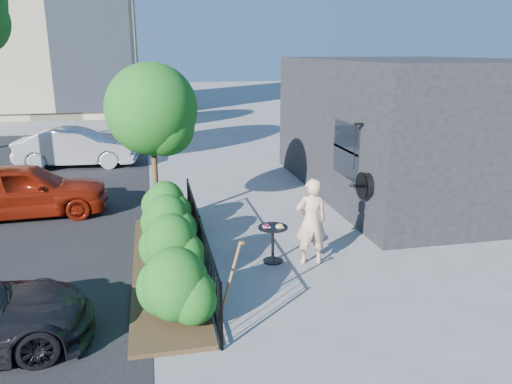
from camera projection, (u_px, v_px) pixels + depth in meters
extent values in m
plane|color=gray|center=(272.00, 260.00, 10.47)|extent=(120.00, 120.00, 0.00)
cube|color=black|center=(412.00, 126.00, 15.25)|extent=(6.00, 9.00, 4.00)
cube|color=black|center=(346.00, 150.00, 12.73)|extent=(0.04, 1.60, 1.40)
cube|color=black|center=(346.00, 150.00, 12.73)|extent=(0.05, 1.70, 0.06)
cylinder|color=black|center=(366.00, 186.00, 11.45)|extent=(0.18, 0.60, 0.60)
cylinder|color=black|center=(362.00, 186.00, 11.43)|extent=(0.03, 0.64, 0.64)
cube|color=black|center=(359.00, 124.00, 11.55)|extent=(0.25, 0.06, 0.06)
cylinder|color=black|center=(355.00, 148.00, 11.68)|extent=(0.02, 0.02, 1.05)
cylinder|color=black|center=(221.00, 317.00, 7.20)|extent=(0.05, 0.05, 1.10)
cylinder|color=black|center=(200.00, 241.00, 10.02)|extent=(0.05, 0.05, 1.10)
cylinder|color=black|center=(188.00, 199.00, 12.84)|extent=(0.05, 0.05, 1.10)
cube|color=black|center=(199.00, 217.00, 9.88)|extent=(0.03, 6.00, 0.03)
cube|color=black|center=(201.00, 262.00, 10.14)|extent=(0.03, 6.00, 0.03)
cylinder|color=black|center=(220.00, 313.00, 7.29)|extent=(0.02, 0.02, 1.04)
cylinder|color=black|center=(218.00, 307.00, 7.48)|extent=(0.02, 0.02, 1.04)
cylinder|color=black|center=(217.00, 300.00, 7.67)|extent=(0.02, 0.02, 1.04)
cylinder|color=black|center=(215.00, 294.00, 7.85)|extent=(0.02, 0.02, 1.04)
cylinder|color=black|center=(213.00, 289.00, 8.04)|extent=(0.02, 0.02, 1.04)
cylinder|color=black|center=(212.00, 283.00, 8.23)|extent=(0.02, 0.02, 1.04)
cylinder|color=black|center=(210.00, 278.00, 8.42)|extent=(0.02, 0.02, 1.04)
cylinder|color=black|center=(209.00, 273.00, 8.61)|extent=(0.02, 0.02, 1.04)
cylinder|color=black|center=(208.00, 268.00, 8.80)|extent=(0.02, 0.02, 1.04)
cylinder|color=black|center=(206.00, 264.00, 8.98)|extent=(0.02, 0.02, 1.04)
cylinder|color=black|center=(205.00, 259.00, 9.17)|extent=(0.02, 0.02, 1.04)
cylinder|color=black|center=(204.00, 255.00, 9.36)|extent=(0.02, 0.02, 1.04)
cylinder|color=black|center=(203.00, 251.00, 9.55)|extent=(0.02, 0.02, 1.04)
cylinder|color=black|center=(202.00, 247.00, 9.74)|extent=(0.02, 0.02, 1.04)
cylinder|color=black|center=(201.00, 243.00, 9.92)|extent=(0.02, 0.02, 1.04)
cylinder|color=black|center=(200.00, 240.00, 10.11)|extent=(0.02, 0.02, 1.04)
cylinder|color=black|center=(199.00, 236.00, 10.30)|extent=(0.02, 0.02, 1.04)
cylinder|color=black|center=(198.00, 233.00, 10.49)|extent=(0.02, 0.02, 1.04)
cylinder|color=black|center=(197.00, 230.00, 10.68)|extent=(0.02, 0.02, 1.04)
cylinder|color=black|center=(196.00, 226.00, 10.86)|extent=(0.02, 0.02, 1.04)
cylinder|color=black|center=(195.00, 223.00, 11.05)|extent=(0.02, 0.02, 1.04)
cylinder|color=black|center=(194.00, 221.00, 11.24)|extent=(0.02, 0.02, 1.04)
cylinder|color=black|center=(193.00, 218.00, 11.43)|extent=(0.02, 0.02, 1.04)
cylinder|color=black|center=(193.00, 215.00, 11.62)|extent=(0.02, 0.02, 1.04)
cylinder|color=black|center=(192.00, 212.00, 11.80)|extent=(0.02, 0.02, 1.04)
cylinder|color=black|center=(191.00, 210.00, 11.99)|extent=(0.02, 0.02, 1.04)
cylinder|color=black|center=(191.00, 207.00, 12.18)|extent=(0.02, 0.02, 1.04)
cylinder|color=black|center=(190.00, 205.00, 12.37)|extent=(0.02, 0.02, 1.04)
cylinder|color=black|center=(189.00, 203.00, 12.56)|extent=(0.02, 0.02, 1.04)
cylinder|color=black|center=(189.00, 200.00, 12.74)|extent=(0.02, 0.02, 1.04)
cube|color=#382616|center=(166.00, 268.00, 10.02)|extent=(1.30, 6.00, 0.08)
ellipsoid|color=#125114|center=(176.00, 286.00, 7.79)|extent=(1.10, 1.10, 1.24)
ellipsoid|color=#125114|center=(171.00, 248.00, 9.29)|extent=(1.10, 1.10, 1.24)
ellipsoid|color=#125114|center=(168.00, 222.00, 10.70)|extent=(1.10, 1.10, 1.24)
ellipsoid|color=#125114|center=(165.00, 203.00, 12.02)|extent=(1.10, 1.10, 1.24)
cylinder|color=#3F2B19|center=(155.00, 178.00, 12.31)|extent=(0.14, 0.14, 2.40)
sphere|color=#125114|center=(152.00, 112.00, 11.86)|extent=(2.20, 2.20, 2.20)
sphere|color=#125114|center=(165.00, 126.00, 11.82)|extent=(1.43, 1.43, 1.43)
cylinder|color=black|center=(273.00, 227.00, 10.21)|extent=(0.61, 0.61, 0.03)
cylinder|color=black|center=(273.00, 245.00, 10.31)|extent=(0.06, 0.06, 0.74)
cylinder|color=black|center=(273.00, 261.00, 10.41)|extent=(0.41, 0.41, 0.03)
cube|color=white|center=(266.00, 226.00, 10.20)|extent=(0.16, 0.16, 0.01)
cube|color=white|center=(280.00, 227.00, 10.19)|extent=(0.16, 0.16, 0.01)
torus|color=#4F0D17|center=(266.00, 225.00, 10.20)|extent=(0.14, 0.14, 0.05)
torus|color=tan|center=(280.00, 226.00, 10.18)|extent=(0.14, 0.14, 0.05)
imported|color=#DCB08E|center=(311.00, 221.00, 10.13)|extent=(0.66, 0.43, 1.80)
cylinder|color=brown|center=(231.00, 278.00, 8.00)|extent=(0.38, 0.05, 1.22)
cube|color=gray|center=(220.00, 314.00, 8.14)|extent=(0.09, 0.18, 0.26)
cylinder|color=brown|center=(242.00, 242.00, 7.88)|extent=(0.10, 0.10, 0.06)
imported|color=maroon|center=(24.00, 190.00, 13.06)|extent=(4.32, 1.92, 1.44)
imported|color=#A8A7AC|center=(77.00, 147.00, 18.75)|extent=(4.51, 1.96, 1.44)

